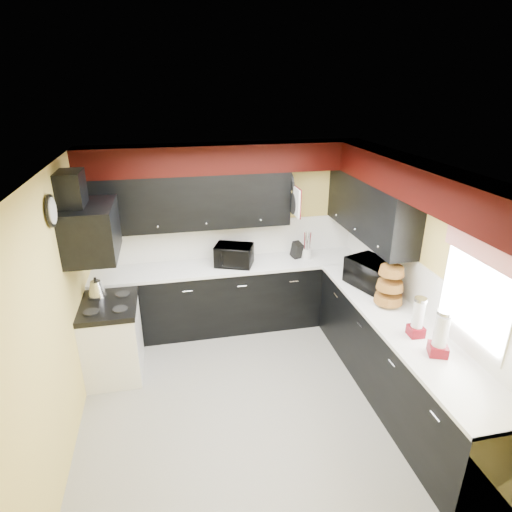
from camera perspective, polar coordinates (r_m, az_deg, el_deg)
The scene contains 35 objects.
ground at distance 4.96m, azimuth -0.41°, elevation -18.08°, with size 3.60×3.60×0.00m, color gray.
wall_back at distance 5.89m, azimuth -3.95°, elevation 2.82°, with size 3.60×0.06×2.50m, color #E0C666.
wall_right at distance 4.90m, azimuth 20.66°, elevation -2.84°, with size 0.06×3.60×2.50m, color #E0C666.
wall_left at distance 4.32m, azimuth -24.74°, elevation -7.01°, with size 0.06×3.60×2.50m, color #E0C666.
ceiling at distance 3.84m, azimuth -0.51°, elevation 11.57°, with size 3.60×3.60×0.06m, color white.
cab_back at distance 5.94m, azimuth -3.33°, elevation -5.43°, with size 3.60×0.60×0.90m, color black.
cab_right at distance 4.93m, azimuth 18.17°, elevation -13.12°, with size 0.60×3.00×0.90m, color black.
counter_back at distance 5.73m, azimuth -3.43°, elevation -1.28°, with size 3.62×0.64×0.04m, color white.
counter_right at distance 4.68m, azimuth 18.86°, elevation -8.41°, with size 0.64×3.02×0.04m, color white.
splash_back at distance 5.90m, azimuth -3.92°, elevation 2.24°, with size 3.60×0.02×0.50m, color white.
splash_right at distance 4.92m, azimuth 20.47°, elevation -3.49°, with size 0.02×3.60×0.50m, color white.
upper_back at distance 5.51m, azimuth -9.03°, elevation 7.21°, with size 2.60×0.35×0.70m, color black.
upper_right at distance 5.36m, azimuth 14.90°, elevation 6.30°, with size 0.35×1.80×0.70m, color black.
soffit_back at distance 5.44m, azimuth -3.98°, elevation 12.90°, with size 3.60×0.36×0.35m, color black.
soffit_right at distance 4.33m, azimuth 21.80°, elevation 8.88°, with size 0.36×3.24×0.35m, color black.
stove at distance 5.31m, azimuth -18.52°, elevation -10.65°, with size 0.60×0.75×0.86m, color white.
cooktop at distance 5.08m, azimuth -19.15°, elevation -6.28°, with size 0.62×0.77×0.06m, color black.
hood at distance 4.74m, azimuth -21.10°, elevation 3.18°, with size 0.50×0.78×0.55m, color black.
hood_duct at distance 4.66m, azimuth -23.41°, elevation 7.91°, with size 0.24×0.40×0.40m, color black.
window at distance 4.13m, azimuth 27.49°, elevation -4.23°, with size 0.03×0.86×0.96m, color white, non-canonical shape.
valance at distance 3.94m, azimuth 27.89°, elevation 0.88°, with size 0.04×0.88×0.20m, color red.
pan_top at distance 5.61m, azimuth 4.66°, elevation 9.79°, with size 0.03×0.22×0.40m, color black, non-canonical shape.
pan_mid at distance 5.55m, azimuth 4.96°, elevation 6.97°, with size 0.03×0.28×0.46m, color black, non-canonical shape.
pan_low at distance 5.80m, azimuth 4.21°, elevation 7.37°, with size 0.03×0.24×0.42m, color black, non-canonical shape.
cut_board at distance 5.43m, azimuth 5.44°, elevation 7.15°, with size 0.03×0.26×0.35m, color white.
baskets at distance 4.83m, azimuth 17.42°, elevation -3.69°, with size 0.27×0.27×0.50m, color brown, non-canonical shape.
clock at distance 4.21m, azimuth -25.66°, elevation 5.45°, with size 0.03×0.30×0.30m, color black, non-canonical shape.
deco_plate at distance 4.30m, azimuth 24.55°, elevation 7.32°, with size 0.03×0.24×0.24m, color white, non-canonical shape.
toaster_oven at distance 5.65m, azimuth -2.97°, elevation 0.10°, with size 0.48×0.40×0.28m, color black.
microwave at distance 5.23m, azimuth 15.30°, elevation -2.32°, with size 0.59×0.40×0.33m, color black.
utensil_crock at distance 5.92m, azimuth 6.79°, elevation 0.37°, with size 0.14×0.14×0.15m, color silver.
knife_block at distance 5.90m, azimuth 5.45°, elevation 0.77°, with size 0.10×0.14×0.23m, color black.
kettle at distance 5.24m, azimuth -20.50°, elevation -4.07°, with size 0.21×0.21×0.18m, color silver, non-canonical shape.
dispenser_a at distance 4.37m, azimuth 20.76°, elevation -7.81°, with size 0.14×0.14×0.38m, color #5C0007, non-canonical shape.
dispenser_b at distance 4.15m, azimuth 23.41°, elevation -9.50°, with size 0.16×0.16×0.43m, color #660002, non-canonical shape.
Camera 1 is at (-0.74, -3.69, 3.23)m, focal length 30.00 mm.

